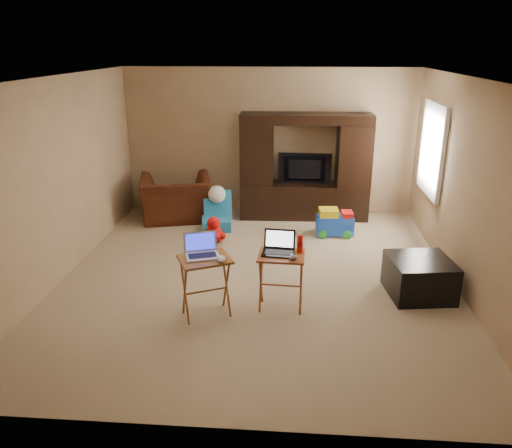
# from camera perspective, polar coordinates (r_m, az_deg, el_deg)

# --- Properties ---
(floor) EXTENTS (5.50, 5.50, 0.00)m
(floor) POSITION_cam_1_polar(r_m,az_deg,el_deg) (6.55, 0.14, -5.99)
(floor) COLOR tan
(floor) RESTS_ON ground
(ceiling) EXTENTS (5.50, 5.50, 0.00)m
(ceiling) POSITION_cam_1_polar(r_m,az_deg,el_deg) (5.90, 0.16, 16.39)
(ceiling) COLOR silver
(ceiling) RESTS_ON ground
(wall_back) EXTENTS (5.00, 0.00, 5.00)m
(wall_back) POSITION_cam_1_polar(r_m,az_deg,el_deg) (8.79, 1.50, 9.35)
(wall_back) COLOR tan
(wall_back) RESTS_ON ground
(wall_front) EXTENTS (5.00, 0.00, 5.00)m
(wall_front) POSITION_cam_1_polar(r_m,az_deg,el_deg) (3.55, -3.20, -7.22)
(wall_front) COLOR tan
(wall_front) RESTS_ON ground
(wall_left) EXTENTS (0.00, 5.50, 5.50)m
(wall_left) POSITION_cam_1_polar(r_m,az_deg,el_deg) (6.76, -21.56, 4.72)
(wall_left) COLOR tan
(wall_left) RESTS_ON ground
(wall_right) EXTENTS (0.00, 5.50, 5.50)m
(wall_right) POSITION_cam_1_polar(r_m,az_deg,el_deg) (6.43, 23.00, 3.79)
(wall_right) COLOR tan
(wall_right) RESTS_ON ground
(window_pane) EXTENTS (0.00, 1.20, 1.20)m
(window_pane) POSITION_cam_1_polar(r_m,az_deg,el_deg) (7.84, 19.63, 8.03)
(window_pane) COLOR white
(window_pane) RESTS_ON ground
(window_frame) EXTENTS (0.06, 1.14, 1.34)m
(window_frame) POSITION_cam_1_polar(r_m,az_deg,el_deg) (7.83, 19.49, 8.04)
(window_frame) COLOR white
(window_frame) RESTS_ON ground
(entertainment_center) EXTENTS (2.20, 0.61, 1.78)m
(entertainment_center) POSITION_cam_1_polar(r_m,az_deg,el_deg) (8.56, 5.59, 6.52)
(entertainment_center) COLOR black
(entertainment_center) RESTS_ON floor
(television) EXTENTS (0.91, 0.14, 0.52)m
(television) POSITION_cam_1_polar(r_m,az_deg,el_deg) (8.53, 5.58, 6.24)
(television) COLOR black
(television) RESTS_ON entertainment_center
(recliner) EXTENTS (1.35, 1.24, 0.75)m
(recliner) POSITION_cam_1_polar(r_m,az_deg,el_deg) (8.63, -9.14, 2.91)
(recliner) COLOR #491B0F
(recliner) RESTS_ON floor
(child_rocker) EXTENTS (0.55, 0.60, 0.61)m
(child_rocker) POSITION_cam_1_polar(r_m,az_deg,el_deg) (8.11, -4.59, 1.49)
(child_rocker) COLOR #1B6A97
(child_rocker) RESTS_ON floor
(plush_toy) EXTENTS (0.38, 0.32, 0.42)m
(plush_toy) POSITION_cam_1_polar(r_m,az_deg,el_deg) (7.56, -4.85, -0.67)
(plush_toy) COLOR red
(plush_toy) RESTS_ON floor
(push_toy) EXTENTS (0.61, 0.46, 0.44)m
(push_toy) POSITION_cam_1_polar(r_m,az_deg,el_deg) (7.96, 8.99, 0.28)
(push_toy) COLOR blue
(push_toy) RESTS_ON floor
(ottoman) EXTENTS (0.80, 0.80, 0.46)m
(ottoman) POSITION_cam_1_polar(r_m,az_deg,el_deg) (6.32, 18.17, -5.79)
(ottoman) COLOR black
(ottoman) RESTS_ON floor
(tray_table_left) EXTENTS (0.67, 0.62, 0.69)m
(tray_table_left) POSITION_cam_1_polar(r_m,az_deg,el_deg) (5.54, -5.75, -7.19)
(tray_table_left) COLOR #9A5F25
(tray_table_left) RESTS_ON floor
(tray_table_right) EXTENTS (0.53, 0.44, 0.67)m
(tray_table_right) POSITION_cam_1_polar(r_m,az_deg,el_deg) (5.67, 2.86, -6.61)
(tray_table_right) COLOR #AA5329
(tray_table_right) RESTS_ON floor
(laptop_left) EXTENTS (0.44, 0.39, 0.24)m
(laptop_left) POSITION_cam_1_polar(r_m,az_deg,el_deg) (5.38, -6.18, -2.60)
(laptop_left) COLOR #BBBAC0
(laptop_left) RESTS_ON tray_table_left
(laptop_right) EXTENTS (0.38, 0.32, 0.24)m
(laptop_right) POSITION_cam_1_polar(r_m,az_deg,el_deg) (5.50, 2.54, -2.27)
(laptop_right) COLOR black
(laptop_right) RESTS_ON tray_table_right
(mouse_left) EXTENTS (0.12, 0.16, 0.06)m
(mouse_left) POSITION_cam_1_polar(r_m,az_deg,el_deg) (5.29, -3.99, -4.00)
(mouse_left) COLOR silver
(mouse_left) RESTS_ON tray_table_left
(mouse_right) EXTENTS (0.12, 0.15, 0.06)m
(mouse_right) POSITION_cam_1_polar(r_m,az_deg,el_deg) (5.40, 4.27, -3.79)
(mouse_right) COLOR #46454A
(mouse_right) RESTS_ON tray_table_right
(water_bottle) EXTENTS (0.07, 0.07, 0.21)m
(water_bottle) POSITION_cam_1_polar(r_m,az_deg,el_deg) (5.56, 5.03, -2.27)
(water_bottle) COLOR red
(water_bottle) RESTS_ON tray_table_right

